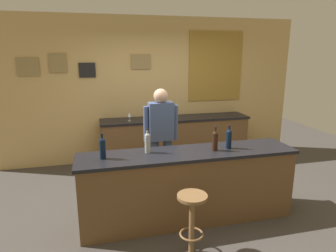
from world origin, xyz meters
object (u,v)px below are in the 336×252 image
at_px(bar_stool, 192,214).
at_px(wine_glass_a, 129,115).
at_px(bartender, 161,135).
at_px(wine_bottle_c, 215,140).
at_px(wine_bottle_a, 103,148).
at_px(wine_bottle_b, 148,142).
at_px(wine_bottle_d, 229,138).
at_px(wine_glass_b, 170,113).

relative_size(bar_stool, wine_glass_a, 4.39).
relative_size(bartender, wine_bottle_c, 5.29).
height_order(bartender, wine_bottle_a, bartender).
bearing_deg(wine_bottle_b, wine_bottle_c, -8.40).
height_order(bartender, wine_bottle_d, bartender).
bearing_deg(wine_glass_a, bar_stool, -82.83).
relative_size(wine_bottle_b, wine_glass_b, 1.97).
bearing_deg(wine_glass_a, wine_bottle_c, -67.49).
bearing_deg(bartender, wine_glass_a, 105.48).
xyz_separation_m(bar_stool, wine_bottle_d, (0.71, 0.67, 0.60)).
relative_size(wine_bottle_c, wine_glass_a, 1.97).
xyz_separation_m(wine_bottle_a, wine_bottle_c, (1.38, -0.03, 0.00)).
relative_size(wine_bottle_b, wine_bottle_c, 1.00).
relative_size(wine_bottle_a, wine_bottle_c, 1.00).
height_order(bartender, bar_stool, bartender).
bearing_deg(wine_bottle_b, wine_bottle_d, -4.66).
relative_size(bar_stool, wine_glass_b, 4.39).
height_order(bartender, wine_glass_b, bartender).
distance_m(bartender, wine_bottle_b, 0.79).
bearing_deg(bar_stool, bartender, 90.16).
distance_m(bartender, bar_stool, 1.54).
bearing_deg(bar_stool, wine_bottle_a, 142.64).
bearing_deg(wine_bottle_d, wine_glass_a, 117.76).
xyz_separation_m(bartender, wine_glass_a, (-0.33, 1.19, 0.07)).
xyz_separation_m(wine_bottle_a, wine_glass_a, (0.54, 1.99, -0.05)).
xyz_separation_m(wine_bottle_c, wine_glass_a, (-0.84, 2.02, -0.05)).
xyz_separation_m(bartender, wine_bottle_b, (-0.33, -0.71, 0.12)).
bearing_deg(wine_bottle_a, wine_bottle_c, -1.35).
xyz_separation_m(wine_bottle_b, wine_glass_b, (0.78, 1.92, -0.05)).
height_order(wine_bottle_c, wine_glass_b, wine_bottle_c).
xyz_separation_m(bartender, bar_stool, (0.00, -1.46, -0.48)).
relative_size(bartender, wine_glass_b, 10.45).
xyz_separation_m(wine_bottle_c, wine_glass_b, (-0.06, 2.05, -0.05)).
bearing_deg(wine_glass_a, bartender, -74.52).
relative_size(wine_bottle_a, wine_bottle_b, 1.00).
distance_m(wine_bottle_b, wine_bottle_c, 0.84).
bearing_deg(wine_bottle_a, bar_stool, -37.36).
xyz_separation_m(bartender, wine_glass_b, (0.45, 1.21, 0.07)).
bearing_deg(wine_bottle_a, bartender, 42.56).
distance_m(wine_bottle_d, wine_glass_b, 2.02).
distance_m(wine_bottle_a, wine_bottle_d, 1.58).
relative_size(bartender, wine_bottle_d, 5.29).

